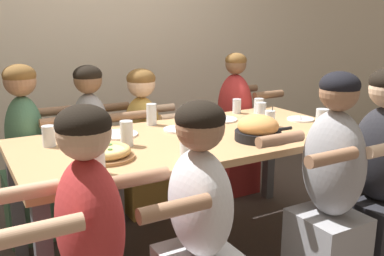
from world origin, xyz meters
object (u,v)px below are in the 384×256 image
(drinking_glass_e, at_px, (186,115))
(drinking_glass_g, at_px, (49,137))
(empty_plate_d, at_px, (300,119))
(drinking_glass_a, at_px, (126,133))
(cocktail_glass_blue, at_px, (270,119))
(diner_far_center, at_px, (144,147))
(drinking_glass_f, at_px, (152,116))
(pizza_board_main, at_px, (106,153))
(empty_plate_a, at_px, (118,134))
(drinking_glass_b, at_px, (96,162))
(diner_near_midright, at_px, (330,196))
(diner_far_midleft, at_px, (93,153))
(skillet_bowl, at_px, (258,129))
(diner_near_right, at_px, (379,181))
(diner_near_midleft, at_px, (199,237))
(drinking_glass_i, at_px, (322,122))
(drinking_glass_h, at_px, (187,148))
(empty_plate_b, at_px, (179,129))
(drinking_glass_d, at_px, (261,112))
(empty_plate_c, at_px, (221,119))
(drinking_glass_j, at_px, (237,107))
(diner_far_right, at_px, (235,130))
(diner_far_left, at_px, (28,160))

(drinking_glass_e, xyz_separation_m, drinking_glass_g, (-0.94, -0.16, 0.01))
(empty_plate_d, height_order, drinking_glass_a, drinking_glass_a)
(cocktail_glass_blue, xyz_separation_m, diner_far_center, (-0.57, 0.74, -0.29))
(drinking_glass_f, bearing_deg, cocktail_glass_blue, -33.15)
(drinking_glass_a, bearing_deg, pizza_board_main, -135.96)
(empty_plate_a, bearing_deg, drinking_glass_b, -118.13)
(diner_near_midright, xyz_separation_m, diner_far_midleft, (-0.82, 1.40, -0.03))
(skillet_bowl, xyz_separation_m, diner_near_right, (0.51, -0.44, -0.26))
(drinking_glass_a, bearing_deg, cocktail_glass_blue, -2.74)
(drinking_glass_e, bearing_deg, diner_far_center, 117.51)
(empty_plate_d, distance_m, drinking_glass_b, 1.60)
(cocktail_glass_blue, distance_m, diner_near_midleft, 1.17)
(drinking_glass_f, xyz_separation_m, drinking_glass_i, (0.83, -0.69, 0.00))
(drinking_glass_h, bearing_deg, diner_near_right, -17.38)
(empty_plate_b, xyz_separation_m, drinking_glass_a, (-0.41, -0.16, 0.06))
(drinking_glass_a, height_order, diner_far_center, diner_far_center)
(cocktail_glass_blue, relative_size, drinking_glass_g, 1.15)
(drinking_glass_d, relative_size, diner_near_midright, 0.12)
(empty_plate_c, height_order, drinking_glass_f, drinking_glass_f)
(skillet_bowl, distance_m, diner_far_center, 1.05)
(empty_plate_a, relative_size, drinking_glass_g, 2.02)
(cocktail_glass_blue, distance_m, drinking_glass_f, 0.77)
(empty_plate_c, xyz_separation_m, diner_near_midleft, (-0.75, -0.97, -0.24))
(empty_plate_c, bearing_deg, diner_near_midleft, -127.65)
(pizza_board_main, distance_m, drinking_glass_h, 0.40)
(drinking_glass_a, xyz_separation_m, drinking_glass_j, (1.02, 0.40, -0.02))
(cocktail_glass_blue, xyz_separation_m, diner_near_midleft, (-0.92, -0.66, -0.28))
(skillet_bowl, xyz_separation_m, diner_far_midleft, (-0.69, 0.96, -0.30))
(pizza_board_main, height_order, diner_near_right, diner_near_right)
(empty_plate_a, bearing_deg, skillet_bowl, -36.51)
(empty_plate_b, relative_size, diner_far_right, 0.17)
(empty_plate_c, relative_size, diner_far_right, 0.19)
(drinking_glass_e, relative_size, diner_far_center, 0.09)
(skillet_bowl, bearing_deg, diner_near_midright, -73.71)
(diner_near_midright, bearing_deg, drinking_glass_j, -9.97)
(diner_far_midleft, xyz_separation_m, diner_far_right, (1.21, -0.00, 0.01))
(drinking_glass_h, xyz_separation_m, diner_far_left, (-0.59, 1.08, -0.28))
(empty_plate_d, height_order, diner_far_right, diner_far_right)
(drinking_glass_b, relative_size, diner_near_midleft, 0.11)
(diner_near_midright, bearing_deg, diner_far_midleft, 30.29)
(skillet_bowl, relative_size, drinking_glass_j, 3.61)
(drinking_glass_g, xyz_separation_m, diner_far_left, (-0.05, 0.50, -0.26))
(drinking_glass_a, xyz_separation_m, drinking_glass_f, (0.32, 0.37, -0.01))
(drinking_glass_i, bearing_deg, drinking_glass_j, 100.09)
(drinking_glass_h, bearing_deg, drinking_glass_i, 4.05)
(drinking_glass_f, bearing_deg, drinking_glass_a, -130.48)
(skillet_bowl, relative_size, empty_plate_a, 1.67)
(drinking_glass_e, distance_m, drinking_glass_j, 0.45)
(diner_far_right, bearing_deg, empty_plate_d, 4.35)
(drinking_glass_i, xyz_separation_m, diner_far_midleft, (-1.14, 1.01, -0.29))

